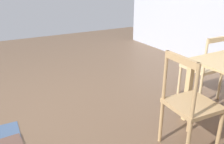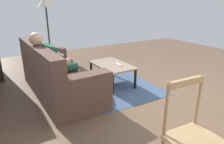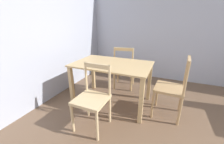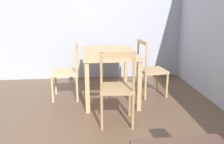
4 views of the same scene
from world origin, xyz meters
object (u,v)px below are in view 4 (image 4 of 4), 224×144
object	(u,v)px
dining_chair_near_wall	(150,70)
dining_chair_facing_couch	(117,89)
dining_chair_by_doorway	(67,72)
dining_table	(109,59)

from	to	relation	value
dining_chair_near_wall	dining_chair_facing_couch	xyz separation A→B (m)	(0.99, -0.69, 0.03)
dining_chair_near_wall	dining_chair_by_doorway	distance (m)	1.38
dining_table	dining_chair_by_doorway	xyz separation A→B (m)	(0.00, -0.69, -0.19)
dining_table	dining_chair_by_doorway	world-z (taller)	dining_chair_by_doorway
dining_chair_near_wall	dining_chair_by_doorway	world-z (taller)	dining_chair_near_wall
dining_chair_facing_couch	dining_chair_by_doorway	xyz separation A→B (m)	(-0.99, -0.69, -0.03)
dining_chair_near_wall	dining_table	bearing A→B (deg)	-90.38
dining_table	dining_chair_facing_couch	xyz separation A→B (m)	(0.99, -0.00, -0.17)
dining_chair_facing_couch	dining_chair_by_doorway	size ratio (longest dim) A/B	1.08
dining_table	dining_chair_near_wall	bearing A→B (deg)	89.62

